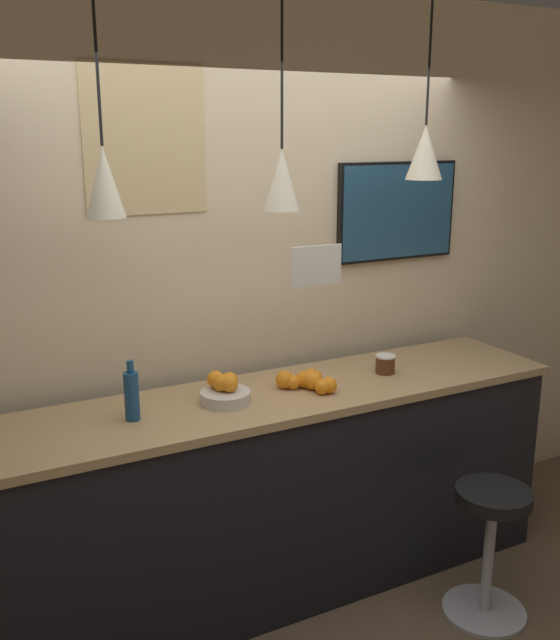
% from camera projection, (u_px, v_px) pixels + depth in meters
% --- Properties ---
extents(back_wall, '(8.00, 0.06, 2.90)m').
position_uv_depth(back_wall, '(241.00, 289.00, 3.60)').
color(back_wall, beige).
rests_on(back_wall, ground_plane).
extents(service_counter, '(2.83, 0.63, 1.04)m').
position_uv_depth(service_counter, '(280.00, 492.00, 3.47)').
color(service_counter, black).
rests_on(service_counter, ground_plane).
extents(bar_stool, '(0.39, 0.39, 0.64)m').
position_uv_depth(bar_stool, '(490.00, 532.00, 3.29)').
color(bar_stool, '#B7B7BC').
rests_on(bar_stool, ground_plane).
extents(fruit_bowl, '(0.23, 0.23, 0.13)m').
position_uv_depth(fruit_bowl, '(225.00, 390.00, 3.21)').
color(fruit_bowl, beige).
rests_on(fruit_bowl, service_counter).
extents(orange_pile, '(0.24, 0.23, 0.09)m').
position_uv_depth(orange_pile, '(308.00, 381.00, 3.37)').
color(orange_pile, orange).
rests_on(orange_pile, service_counter).
extents(juice_bottle, '(0.06, 0.06, 0.26)m').
position_uv_depth(juice_bottle, '(132.00, 395.00, 2.99)').
color(juice_bottle, navy).
rests_on(juice_bottle, service_counter).
extents(spread_jar, '(0.10, 0.10, 0.09)m').
position_uv_depth(spread_jar, '(385.00, 364.00, 3.59)').
color(spread_jar, '#562D19').
rests_on(spread_jar, service_counter).
extents(pendant_lamp_left, '(0.15, 0.15, 0.91)m').
position_uv_depth(pendant_lamp_left, '(104.00, 181.00, 2.72)').
color(pendant_lamp_left, black).
extents(pendant_lamp_middle, '(0.16, 0.16, 0.92)m').
position_uv_depth(pendant_lamp_middle, '(282.00, 179.00, 3.07)').
color(pendant_lamp_middle, black).
extents(pendant_lamp_right, '(0.18, 0.18, 0.81)m').
position_uv_depth(pendant_lamp_right, '(425.00, 152.00, 3.39)').
color(pendant_lamp_right, black).
extents(mounted_tv, '(0.74, 0.04, 0.53)m').
position_uv_depth(mounted_tv, '(397.00, 211.00, 3.87)').
color(mounted_tv, black).
extents(hanging_menu_board, '(0.24, 0.01, 0.17)m').
position_uv_depth(hanging_menu_board, '(316.00, 266.00, 3.00)').
color(hanging_menu_board, white).
extents(wall_poster, '(0.56, 0.01, 0.66)m').
position_uv_depth(wall_poster, '(145.00, 140.00, 3.17)').
color(wall_poster, '#DBBC84').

